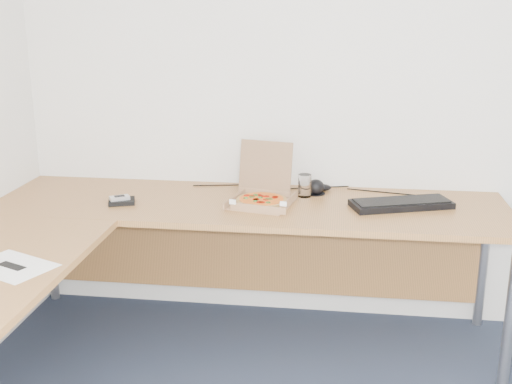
# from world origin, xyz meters

# --- Properties ---
(room_shell) EXTENTS (3.50, 3.50, 2.50)m
(room_shell) POSITION_xyz_m (0.00, 0.00, 1.25)
(room_shell) COLOR silver
(room_shell) RESTS_ON ground
(desk) EXTENTS (2.50, 2.20, 0.73)m
(desk) POSITION_xyz_m (-0.82, 0.97, 0.70)
(desk) COLOR #A46C37
(desk) RESTS_ON ground
(pizza_box) EXTENTS (0.27, 0.32, 0.28)m
(pizza_box) POSITION_xyz_m (-0.44, 1.39, 0.76)
(pizza_box) COLOR #A07651
(pizza_box) RESTS_ON desk
(drinking_glass) EXTENTS (0.07, 0.07, 0.11)m
(drinking_glass) POSITION_xyz_m (-0.24, 1.54, 0.79)
(drinking_glass) COLOR silver
(drinking_glass) RESTS_ON desk
(keyboard) EXTENTS (0.51, 0.32, 0.03)m
(keyboard) POSITION_xyz_m (0.23, 1.42, 0.74)
(keyboard) COLOR black
(keyboard) RESTS_ON desk
(mouse) EXTENTS (0.10, 0.07, 0.03)m
(mouse) POSITION_xyz_m (-0.15, 1.66, 0.75)
(mouse) COLOR black
(mouse) RESTS_ON desk
(wallet) EXTENTS (0.15, 0.14, 0.02)m
(wallet) POSITION_xyz_m (-1.11, 1.30, 0.74)
(wallet) COLOR black
(wallet) RESTS_ON desk
(phone) EXTENTS (0.11, 0.09, 0.02)m
(phone) POSITION_xyz_m (-1.12, 1.29, 0.76)
(phone) COLOR #B2B5BA
(phone) RESTS_ON wallet
(paper_sheet) EXTENTS (0.36, 0.32, 0.00)m
(paper_sheet) POSITION_xyz_m (-1.26, 0.49, 0.73)
(paper_sheet) COLOR white
(paper_sheet) RESTS_ON desk
(dome_speaker) EXTENTS (0.10, 0.10, 0.08)m
(dome_speaker) POSITION_xyz_m (-0.18, 1.59, 0.77)
(dome_speaker) COLOR black
(dome_speaker) RESTS_ON desk
(cable_bundle) EXTENTS (0.58, 0.12, 0.01)m
(cable_bundle) POSITION_xyz_m (-0.27, 1.68, 0.73)
(cable_bundle) COLOR black
(cable_bundle) RESTS_ON desk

